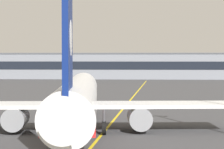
{
  "coord_description": "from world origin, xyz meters",
  "views": [
    {
      "loc": [
        2.72,
        -30.4,
        7.41
      ],
      "look_at": [
        -0.18,
        18.72,
        5.67
      ],
      "focal_mm": 73.81,
      "sensor_mm": 36.0,
      "label": 1
    }
  ],
  "objects": [
    {
      "name": "terminal_building",
      "position": [
        5.1,
        136.02,
        4.69
      ],
      "size": [
        169.19,
        12.4,
        9.36
      ],
      "color": "gray",
      "rests_on": "ground"
    },
    {
      "name": "taxiway_centreline",
      "position": [
        0.0,
        30.0,
        0.0
      ],
      "size": [
        10.41,
        179.73,
        0.01
      ],
      "primitive_type": "cube",
      "rotation": [
        0.0,
        0.0,
        -0.06
      ],
      "color": "yellow",
      "rests_on": "ground"
    },
    {
      "name": "safety_cone_by_nose_gear",
      "position": [
        -3.52,
        31.29,
        0.26
      ],
      "size": [
        0.44,
        0.44,
        0.55
      ],
      "color": "orange",
      "rests_on": "ground"
    },
    {
      "name": "airliner_foreground",
      "position": [
        -3.43,
        15.41,
        3.37
      ],
      "size": [
        32.3,
        41.52,
        11.65
      ],
      "color": "white",
      "rests_on": "ground"
    }
  ]
}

